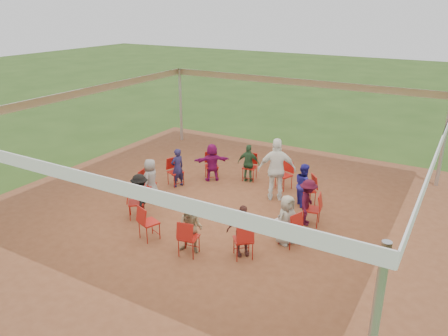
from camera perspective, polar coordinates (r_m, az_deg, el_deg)
The scene contains 28 objects.
ground at distance 12.43m, azimuth 0.07°, elevation -5.60°, with size 80.00×80.00×0.00m, color #2B4A17.
dirt_patch at distance 12.43m, azimuth 0.07°, elevation -5.58°, with size 13.00×13.00×0.00m, color brown.
tent at distance 11.57m, azimuth 0.08°, elevation 4.98°, with size 10.33×10.33×3.00m.
chair_0 at distance 10.68m, azimuth 8.60°, elevation -7.82°, with size 0.42×0.44×0.90m, color #A81710, non-canonical shape.
chair_1 at distance 11.71m, azimuth 11.40°, elevation -5.33°, with size 0.42×0.44×0.90m, color #A81710, non-canonical shape.
chair_2 at distance 12.85m, azimuth 10.84°, elevation -2.86°, with size 0.42×0.44×0.90m, color #A81710, non-canonical shape.
chair_3 at distance 13.81m, azimuth 7.83°, elevation -0.98°, with size 0.42×0.44×0.90m, color #A81710, non-canonical shape.
chair_4 at distance 14.37m, azimuth 3.37°, elevation 0.08°, with size 0.42×0.44×0.90m, color #A81710, non-canonical shape.
chair_5 at distance 14.46m, azimuth -1.63°, elevation 0.23°, with size 0.42×0.44×0.90m, color #A81710, non-canonical shape.
chair_6 at distance 14.04m, azimuth -6.35°, elevation -0.53°, with size 0.42×0.44×0.90m, color #A81710, non-canonical shape.
chair_7 at distance 13.19m, azimuth -9.94°, elevation -2.16°, with size 0.42×0.44×0.90m, color #A81710, non-canonical shape.
chair_8 at distance 12.09m, azimuth -11.41°, elevation -4.48°, with size 0.42×0.44×0.90m, color #A81710, non-canonical shape.
chair_9 at distance 10.98m, azimuth -9.77°, elevation -7.05°, with size 0.42×0.44×0.90m, color #A81710, non-canonical shape.
chair_10 at distance 10.23m, azimuth -4.63°, elevation -9.03°, with size 0.42×0.44×0.90m, color #A81710, non-canonical shape.
chair_11 at distance 10.11m, azimuth 2.53°, elevation -9.36°, with size 0.42×0.44×0.90m, color #A81710, non-canonical shape.
person_seated_0 at distance 10.67m, azimuth 8.17°, elevation -6.72°, with size 0.61×0.34×1.26m, color #9D9A8B.
person_seated_1 at distance 11.65m, azimuth 10.88°, elevation -4.43°, with size 0.81×0.40×1.26m, color #3B0A1C.
person_seated_2 at distance 12.74m, azimuth 10.39°, elevation -2.14°, with size 0.61×0.35×1.26m, color #252193.
person_seated_3 at distance 14.20m, azimuth 3.25°, elevation 0.62°, with size 0.74×0.38×1.26m, color #295031.
person_seated_4 at distance 14.28m, azimuth -1.56°, elevation 0.76°, with size 1.17×0.44×1.26m, color #83125F.
person_seated_5 at distance 13.88m, azimuth -6.10°, elevation 0.04°, with size 0.46×0.30×1.26m, color #1E1C46.
person_seated_6 at distance 13.07m, azimuth -9.53°, elevation -1.49°, with size 0.61×0.34×1.26m, color gray.
person_seated_7 at distance 12.01m, azimuth -10.90°, elevation -3.65°, with size 0.81×0.40×1.26m, color black.
person_seated_8 at distance 10.23m, azimuth -4.38°, elevation -7.82°, with size 0.61×0.35×1.26m, color #92805A.
person_seated_9 at distance 10.12m, azimuth 2.40°, elevation -8.12°, with size 0.74×0.38×1.26m, color #552C27.
standing_person at distance 12.85m, azimuth 6.91°, elevation -0.21°, with size 1.11×0.57×1.89m, color white.
cable_coil at distance 12.32m, azimuth 0.18°, elevation -5.73°, with size 0.44×0.44×0.03m.
laptop at distance 10.78m, azimuth 7.52°, elevation -6.60°, with size 0.34×0.38×0.22m.
Camera 1 is at (5.56, -9.65, 5.52)m, focal length 35.00 mm.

